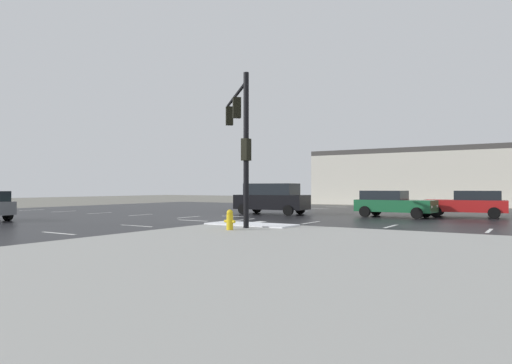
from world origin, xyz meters
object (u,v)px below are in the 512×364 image
suv_black (272,198)px  sedan_red (468,203)px  fire_hydrant (230,220)px  sedan_green (392,203)px  traffic_signal_mast (240,129)px

suv_black → sedan_red: (11.47, 3.50, -0.24)m
fire_hydrant → sedan_green: sedan_green is taller
traffic_signal_mast → sedan_red: 15.44m
fire_hydrant → sedan_green: (2.71, 12.90, 0.32)m
fire_hydrant → suv_black: 12.61m
suv_black → traffic_signal_mast: bearing=108.4°
fire_hydrant → sedan_green: size_ratio=0.17×
traffic_signal_mast → suv_black: 10.80m
fire_hydrant → sedan_red: (6.59, 15.11, 0.32)m
suv_black → sedan_red: size_ratio=1.06×
sedan_red → suv_black: bearing=11.7°
fire_hydrant → sedan_red: bearing=66.4°
suv_black → sedan_red: suv_black is taller
fire_hydrant → sedan_red: size_ratio=0.17×
sedan_green → traffic_signal_mast: bearing=-105.3°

